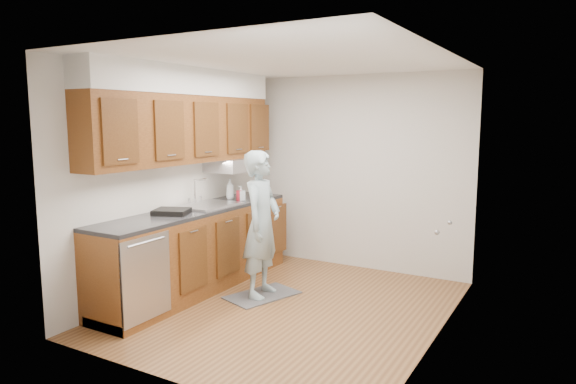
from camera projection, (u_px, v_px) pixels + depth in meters
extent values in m
plane|color=brown|center=(290.00, 308.00, 5.32)|extent=(3.50, 3.50, 0.00)
plane|color=white|center=(290.00, 61.00, 4.97)|extent=(3.50, 3.50, 0.00)
cube|color=beige|center=(176.00, 180.00, 5.88)|extent=(0.02, 3.50, 2.50)
cube|color=beige|center=(441.00, 200.00, 4.41)|extent=(0.02, 3.50, 2.50)
cube|color=beige|center=(356.00, 173.00, 6.65)|extent=(3.00, 0.02, 2.50)
cube|color=brown|center=(198.00, 251.00, 5.85)|extent=(0.60, 2.80, 0.90)
cube|color=black|center=(196.00, 210.00, 5.79)|extent=(0.63, 2.80, 0.04)
cube|color=#B2B2B7|center=(208.00, 210.00, 5.96)|extent=(0.48, 0.68, 0.14)
cube|color=#B2B2B7|center=(208.00, 206.00, 5.95)|extent=(0.52, 0.72, 0.01)
cube|color=#B2B2B7|center=(146.00, 278.00, 4.75)|extent=(0.03, 0.60, 0.80)
cube|color=brown|center=(186.00, 129.00, 5.72)|extent=(0.33, 2.80, 0.75)
cube|color=silver|center=(184.00, 81.00, 5.64)|extent=(0.35, 2.80, 0.30)
cube|color=#A5A5AA|center=(235.00, 164.00, 6.48)|extent=(0.46, 0.75, 0.16)
cube|color=silver|center=(447.00, 219.00, 4.70)|extent=(0.02, 1.22, 2.05)
cube|color=#5D5D5F|center=(262.00, 295.00, 5.67)|extent=(0.69, 0.89, 0.01)
imported|color=#93ACB3|center=(262.00, 214.00, 5.55)|extent=(0.51, 0.69, 1.80)
imported|color=silver|center=(230.00, 189.00, 6.46)|extent=(0.13, 0.13, 0.26)
imported|color=silver|center=(241.00, 193.00, 6.35)|extent=(0.10, 0.10, 0.18)
cylinder|color=#AC1D2D|center=(239.00, 195.00, 6.34)|extent=(0.09, 0.09, 0.13)
cylinder|color=#A5A5AA|center=(242.00, 195.00, 6.45)|extent=(0.07, 0.07, 0.11)
cube|color=black|center=(172.00, 212.00, 5.43)|extent=(0.44, 0.40, 0.06)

